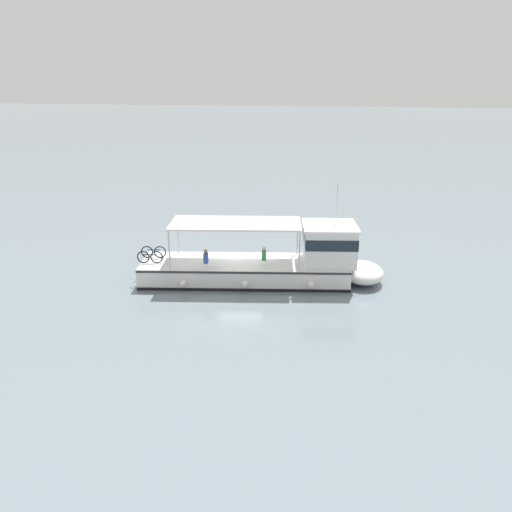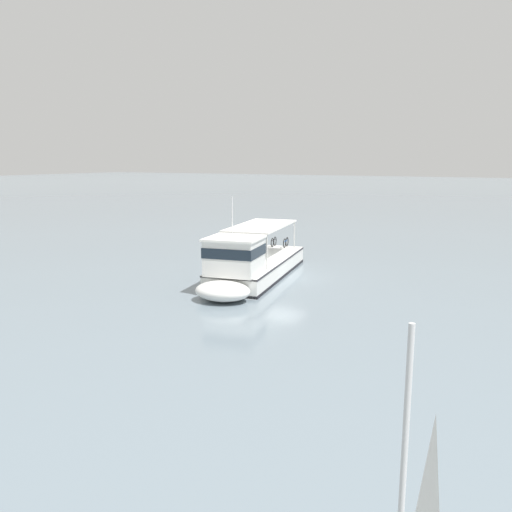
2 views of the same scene
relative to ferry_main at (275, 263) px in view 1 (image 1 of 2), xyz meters
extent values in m
plane|color=slate|center=(-1.23, -2.08, -1.01)|extent=(400.00, 400.00, 0.00)
cube|color=white|center=(0.29, -1.59, -0.46)|extent=(5.08, 11.20, 1.10)
ellipsoid|color=white|center=(-0.83, 4.51, -0.46)|extent=(3.29, 2.69, 1.01)
cube|color=black|center=(0.29, -1.59, -0.91)|extent=(5.12, 11.21, 0.16)
cube|color=#2D2D33|center=(0.29, -1.59, 0.01)|extent=(5.14, 11.21, 0.10)
cube|color=white|center=(-0.50, 2.74, 1.04)|extent=(3.14, 3.05, 1.90)
cube|color=#19232D|center=(-0.50, 2.74, 1.37)|extent=(3.21, 3.10, 0.56)
cube|color=white|center=(-0.50, 2.74, 2.05)|extent=(3.33, 3.23, 0.12)
cube|color=white|center=(0.37, -2.04, 2.14)|extent=(4.10, 7.12, 0.10)
cylinder|color=silver|center=(-1.55, 0.92, 1.09)|extent=(0.08, 0.08, 2.00)
cylinder|color=silver|center=(1.12, 1.41, 1.09)|extent=(0.08, 0.08, 2.00)
cylinder|color=silver|center=(-0.39, -5.48, 1.09)|extent=(0.08, 0.08, 2.00)
cylinder|color=silver|center=(2.29, -4.99, 1.09)|extent=(0.08, 0.08, 2.00)
cylinder|color=silver|center=(-0.56, 3.03, 3.21)|extent=(0.06, 0.06, 2.20)
sphere|color=white|center=(1.43, 2.07, -0.52)|extent=(0.36, 0.36, 0.36)
sphere|color=white|center=(2.02, -1.17, -0.52)|extent=(0.36, 0.36, 0.36)
sphere|color=white|center=(2.58, -4.22, -0.52)|extent=(0.36, 0.36, 0.36)
torus|color=black|center=(0.66, -6.15, 0.42)|extent=(0.18, 0.66, 0.66)
torus|color=black|center=(0.78, -6.84, 0.42)|extent=(0.18, 0.66, 0.66)
cylinder|color=#1E478C|center=(0.72, -6.49, 0.54)|extent=(0.18, 0.70, 0.06)
torus|color=black|center=(1.54, -5.99, 0.42)|extent=(0.18, 0.66, 0.66)
torus|color=black|center=(1.67, -6.68, 0.42)|extent=(0.18, 0.66, 0.66)
cylinder|color=#232328|center=(1.61, -6.33, 0.54)|extent=(0.18, 0.70, 0.06)
cube|color=#2D4CA5|center=(1.56, -3.32, 0.55)|extent=(0.35, 0.27, 0.52)
sphere|color=#9E7051|center=(1.56, -3.32, 0.92)|extent=(0.20, 0.20, 0.20)
cube|color=#338C4C|center=(0.48, -0.51, 0.55)|extent=(0.35, 0.27, 0.52)
sphere|color=beige|center=(0.48, -0.51, 0.92)|extent=(0.20, 0.20, 0.20)
camera|label=1|loc=(27.40, 4.83, 9.22)|focal=39.14mm
camera|label=2|loc=(-14.65, 26.54, 6.24)|focal=36.33mm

